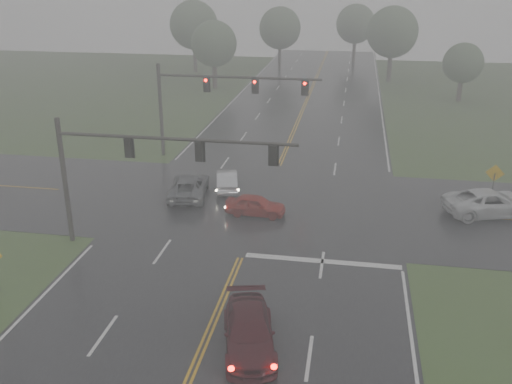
% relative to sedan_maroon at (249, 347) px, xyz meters
% --- Properties ---
extents(main_road, '(18.00, 160.00, 0.02)m').
position_rel_sedan_maroon_xyz_m(main_road, '(-1.93, 13.69, 0.00)').
color(main_road, black).
rests_on(main_road, ground).
extents(cross_street, '(120.00, 14.00, 0.02)m').
position_rel_sedan_maroon_xyz_m(cross_street, '(-1.93, 15.69, 0.00)').
color(cross_street, black).
rests_on(cross_street, ground).
extents(stop_bar, '(8.50, 0.50, 0.01)m').
position_rel_sedan_maroon_xyz_m(stop_bar, '(2.57, 8.09, 0.00)').
color(stop_bar, silver).
rests_on(stop_bar, ground).
extents(sedan_maroon, '(3.26, 5.51, 1.50)m').
position_rel_sedan_maroon_xyz_m(sedan_maroon, '(0.00, 0.00, 0.00)').
color(sedan_maroon, '#390A10').
rests_on(sedan_maroon, ground).
extents(sedan_red, '(3.95, 1.73, 1.32)m').
position_rel_sedan_maroon_xyz_m(sedan_red, '(-2.12, 13.73, 0.00)').
color(sedan_red, maroon).
rests_on(sedan_red, ground).
extents(sedan_silver, '(2.39, 4.39, 1.37)m').
position_rel_sedan_maroon_xyz_m(sedan_silver, '(-4.95, 17.91, 0.00)').
color(sedan_silver, '#B4B6BC').
rests_on(sedan_silver, ground).
extents(car_grey, '(3.15, 5.56, 1.46)m').
position_rel_sedan_maroon_xyz_m(car_grey, '(-7.25, 16.06, 0.00)').
color(car_grey, '#4D4F53').
rests_on(car_grey, ground).
extents(pickup_white, '(6.46, 4.37, 1.64)m').
position_rel_sedan_maroon_xyz_m(pickup_white, '(12.82, 16.37, 0.00)').
color(pickup_white, silver).
rests_on(pickup_white, ground).
extents(signal_gantry_near, '(13.36, 0.32, 7.38)m').
position_rel_sedan_maroon_xyz_m(signal_gantry_near, '(-8.02, 8.24, 5.19)').
color(signal_gantry_near, black).
rests_on(signal_gantry_near, ground).
extents(signal_gantry_far, '(13.46, 0.39, 7.75)m').
position_rel_sedan_maroon_xyz_m(signal_gantry_far, '(-8.00, 24.99, 5.43)').
color(signal_gantry_far, black).
rests_on(signal_gantry_far, ground).
extents(sign_diamond_east, '(1.18, 0.29, 2.88)m').
position_rel_sedan_maroon_xyz_m(sign_diamond_east, '(13.25, 18.09, 1.94)').
color(sign_diamond_east, black).
rests_on(sign_diamond_east, ground).
extents(tree_nw_a, '(5.97, 5.97, 8.77)m').
position_rel_sedan_maroon_xyz_m(tree_nw_a, '(-14.71, 54.28, 5.76)').
color(tree_nw_a, '#332821').
rests_on(tree_nw_a, ground).
extents(tree_ne_a, '(6.99, 6.99, 10.27)m').
position_rel_sedan_maroon_xyz_m(tree_ne_a, '(8.35, 63.15, 6.75)').
color(tree_ne_a, '#332821').
rests_on(tree_ne_a, ground).
extents(tree_n_mid, '(6.48, 6.48, 9.52)m').
position_rel_sedan_maroon_xyz_m(tree_n_mid, '(-8.32, 71.20, 6.26)').
color(tree_n_mid, '#332821').
rests_on(tree_n_mid, ground).
extents(tree_e_near, '(4.70, 4.70, 6.91)m').
position_rel_sedan_maroon_xyz_m(tree_e_near, '(16.12, 51.42, 4.53)').
color(tree_e_near, '#332821').
rests_on(tree_e_near, ground).
extents(tree_nw_b, '(7.22, 7.22, 10.61)m').
position_rel_sedan_maroon_xyz_m(tree_nw_b, '(-20.68, 66.08, 6.98)').
color(tree_nw_b, '#332821').
rests_on(tree_nw_b, ground).
extents(tree_n_far, '(6.49, 6.49, 9.53)m').
position_rel_sedan_maroon_xyz_m(tree_n_far, '(3.19, 80.35, 6.27)').
color(tree_n_far, '#332821').
rests_on(tree_n_far, ground).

